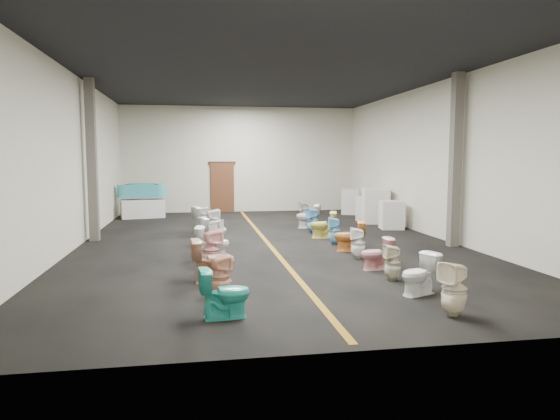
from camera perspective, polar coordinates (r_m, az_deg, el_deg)
The scene contains 38 objects.
floor at distance 13.90m, azimuth -1.54°, elevation -3.64°, with size 16.00×16.00×0.00m, color black.
ceiling at distance 13.87m, azimuth -1.60°, elevation 15.01°, with size 16.00×16.00×0.00m, color black.
wall_back at distance 21.65m, azimuth -4.53°, elevation 5.77°, with size 10.00×10.00×0.00m, color beige.
wall_front at distance 5.88m, azimuth 9.37°, elevation 5.20°, with size 10.00×10.00×0.00m, color beige.
wall_left at distance 13.92m, azimuth -22.50°, elevation 5.23°, with size 16.00×16.00×0.00m, color beige.
wall_right at distance 15.22m, azimuth 17.50°, elevation 5.43°, with size 16.00×16.00×0.00m, color beige.
aisle_stripe at distance 13.89m, azimuth -1.54°, elevation -3.63°, with size 0.12×15.60×0.01m, color #8B6014.
back_door at distance 21.57m, azimuth -6.61°, elevation 2.56°, with size 1.00×0.10×2.10m, color #562D19.
door_frame at distance 21.55m, azimuth -6.64°, elevation 5.40°, with size 1.15×0.08×0.10m, color #331C11.
column_left at distance 14.84m, azimuth -20.70°, elevation 5.32°, with size 0.25×0.25×4.50m, color #59544C.
column_right at distance 13.78m, azimuth 19.41°, elevation 5.34°, with size 0.25×0.25×4.50m, color #59544C.
display_table at distance 20.11m, azimuth -15.43°, elevation 0.16°, with size 1.61×0.80×0.71m, color silver.
bathtub at distance 20.05m, azimuth -15.48°, elevation 2.18°, with size 1.86×0.76×0.55m.
appliance_crate_a at distance 16.75m, azimuth 12.62°, elevation -0.55°, with size 0.72×0.72×0.92m, color silver.
appliance_crate_b at distance 18.12m, azimuth 10.85°, elevation 0.47°, with size 0.89×0.89×1.23m, color silver.
appliance_crate_c at distance 19.02m, azimuth 9.85°, elevation 0.18°, with size 0.76×0.76×0.86m, color silver.
appliance_crate_d at distance 20.84m, azimuth 8.09°, elevation 0.95°, with size 0.72×0.72×1.03m, color silver.
toilet_left_0 at distance 7.36m, azimuth -6.32°, elevation -9.42°, with size 0.41×0.73×0.74m, color #2BAFA0.
toilet_left_1 at distance 8.42m, azimuth -6.88°, elevation -7.54°, with size 0.32×0.33×0.72m, color #E3A385.
toilet_left_2 at distance 9.46m, azimuth -7.65°, elevation -5.75°, with size 0.46×0.80×0.82m, color tan.
toilet_left_3 at distance 10.41m, azimuth -7.81°, elevation -4.55°, with size 0.39×0.40×0.86m, color #EAABA7.
toilet_left_4 at distance 11.50m, azimuth -7.71°, elevation -3.76°, with size 0.43×0.76×0.77m, color white.
toilet_left_5 at distance 12.49m, azimuth -7.47°, elevation -2.92°, with size 0.36×0.37×0.80m, color white.
toilet_left_6 at distance 13.47m, azimuth -7.62°, elevation -2.37°, with size 0.42×0.74×0.76m, color white.
toilet_left_7 at distance 14.49m, azimuth -7.77°, elevation -1.59°, with size 0.38×0.39×0.85m, color silver.
toilet_left_8 at distance 15.57m, azimuth -8.42°, elevation -1.11°, with size 0.47×0.82×0.84m, color white.
toilet_left_9 at distance 16.51m, azimuth -8.71°, elevation -0.89°, with size 0.33×0.34×0.73m, color white.
toilet_right_0 at distance 7.82m, azimuth 19.28°, elevation -8.52°, with size 0.37×0.38×0.82m, color beige.
toilet_right_1 at distance 8.85m, azimuth 15.64°, elevation -7.08°, with size 0.40×0.70×0.71m, color white.
toilet_right_2 at distance 9.73m, azimuth 12.76°, elevation -5.89°, with size 0.31×0.32×0.69m, color beige.
toilet_right_3 at distance 10.60m, azimuth 10.97°, elevation -4.92°, with size 0.38×0.66×0.68m, color pink.
toilet_right_4 at distance 11.66m, azimuth 8.91°, elevation -3.77°, with size 0.33×0.33×0.73m, color white.
toilet_right_5 at distance 12.54m, azimuth 7.96°, elevation -2.96°, with size 0.43×0.75×0.77m, color orange.
toilet_right_6 at distance 13.50m, azimuth 6.27°, elevation -2.39°, with size 0.33×0.34×0.73m, color #7FC7EF.
toilet_right_7 at distance 14.52m, azimuth 4.94°, elevation -1.69°, with size 0.44×0.77×0.78m, color #EAD85D.
toilet_right_8 at distance 15.46m, azimuth 3.77°, elevation -1.23°, with size 0.35×0.35×0.77m, color #77C1F1.
toilet_right_9 at distance 16.49m, azimuth 3.23°, elevation -0.72°, with size 0.45×0.78×0.80m, color white.
toilet_right_10 at distance 17.59m, azimuth 2.80°, elevation -0.35°, with size 0.35×0.35×0.77m, color beige.
Camera 1 is at (-1.90, -13.57, 2.32)m, focal length 32.00 mm.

